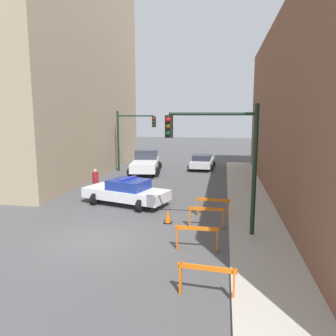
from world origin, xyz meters
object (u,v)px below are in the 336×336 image
object	(u,v)px
barrier_back	(206,214)
barrier_corner	(213,204)
barrier_mid	(197,234)
traffic_cone	(168,216)
parked_car_near	(202,162)
pedestrian_crossing	(96,182)
white_truck	(146,162)
traffic_light_near	(225,150)
police_car	(127,192)
barrier_front	(207,276)
traffic_light_far	(130,132)

from	to	relation	value
barrier_back	barrier_corner	distance (m)	1.62
barrier_mid	traffic_cone	xyz separation A→B (m)	(-1.56, 2.82, -0.30)
parked_car_near	pedestrian_crossing	size ratio (longest dim) A/B	2.63
traffic_cone	barrier_mid	bearing A→B (deg)	-61.00
white_truck	barrier_mid	world-z (taller)	white_truck
pedestrian_crossing	barrier_corner	xyz separation A→B (m)	(7.18, -2.95, -0.24)
white_truck	barrier_back	size ratio (longest dim) A/B	3.52
traffic_light_near	barrier_corner	xyz separation A→B (m)	(-0.47, 2.46, -2.91)
traffic_light_near	traffic_cone	size ratio (longest dim) A/B	7.93
police_car	barrier_back	bearing A→B (deg)	-106.07
police_car	barrier_mid	xyz separation A→B (m)	(4.33, -5.53, -0.11)
pedestrian_crossing	traffic_cone	size ratio (longest dim) A/B	2.53
white_truck	barrier_front	size ratio (longest dim) A/B	3.52
police_car	barrier_corner	world-z (taller)	police_car
white_truck	barrier_front	xyz separation A→B (m)	(6.15, -18.50, -0.29)
traffic_light_near	barrier_mid	xyz separation A→B (m)	(-0.90, -1.68, -2.91)
white_truck	traffic_cone	bearing A→B (deg)	-80.08
police_car	barrier_back	size ratio (longest dim) A/B	3.15
barrier_front	traffic_light_near	bearing A→B (deg)	85.23
white_truck	barrier_back	xyz separation A→B (m)	(5.83, -12.90, -0.29)
police_car	barrier_corner	size ratio (longest dim) A/B	3.15
parked_car_near	barrier_corner	world-z (taller)	parked_car_near
traffic_light_far	pedestrian_crossing	world-z (taller)	traffic_light_far
pedestrian_crossing	white_truck	bearing A→B (deg)	-4.09
pedestrian_crossing	barrier_back	size ratio (longest dim) A/B	1.04
white_truck	barrier_corner	distance (m)	12.83
parked_car_near	barrier_front	size ratio (longest dim) A/B	2.73
barrier_front	police_car	bearing A→B (deg)	119.36
traffic_light_near	barrier_front	size ratio (longest dim) A/B	3.25
traffic_light_far	white_truck	bearing A→B (deg)	-21.42
parked_car_near	barrier_back	bearing A→B (deg)	-83.38
parked_car_near	traffic_cone	world-z (taller)	parked_car_near
white_truck	barrier_mid	distance (m)	16.44
traffic_light_near	traffic_cone	world-z (taller)	traffic_light_near
barrier_front	barrier_mid	world-z (taller)	same
traffic_light_far	barrier_back	xyz separation A→B (m)	(7.32, -13.49, -2.78)
barrier_corner	traffic_light_far	bearing A→B (deg)	122.48
parked_car_near	barrier_corner	xyz separation A→B (m)	(1.49, -14.09, -0.06)
white_truck	traffic_light_far	bearing A→B (deg)	150.60
barrier_corner	pedestrian_crossing	bearing A→B (deg)	157.69
traffic_light_near	parked_car_near	distance (m)	16.91
parked_car_near	barrier_mid	world-z (taller)	parked_car_near
barrier_back	pedestrian_crossing	bearing A→B (deg)	146.72
police_car	white_truck	bearing A→B (deg)	25.02
traffic_light_far	pedestrian_crossing	distance (m)	9.30
pedestrian_crossing	barrier_front	distance (m)	12.48
parked_car_near	barrier_mid	xyz separation A→B (m)	(1.06, -18.23, -0.06)
barrier_back	barrier_corner	bearing A→B (deg)	81.21
barrier_corner	traffic_cone	xyz separation A→B (m)	(-2.00, -1.32, -0.30)
traffic_light_far	traffic_cone	xyz separation A→B (m)	(5.56, -13.20, -3.08)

